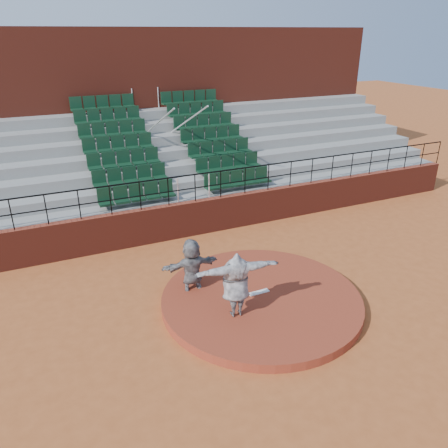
% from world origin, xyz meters
% --- Properties ---
extents(ground, '(90.00, 90.00, 0.00)m').
position_xyz_m(ground, '(0.00, 0.00, 0.00)').
color(ground, '#A95326').
rests_on(ground, ground).
extents(pitchers_mound, '(5.50, 5.50, 0.25)m').
position_xyz_m(pitchers_mound, '(0.00, 0.00, 0.12)').
color(pitchers_mound, maroon).
rests_on(pitchers_mound, ground).
extents(pitching_rubber, '(0.60, 0.15, 0.03)m').
position_xyz_m(pitching_rubber, '(0.00, 0.15, 0.27)').
color(pitching_rubber, white).
rests_on(pitching_rubber, pitchers_mound).
extents(boundary_wall, '(24.00, 0.30, 1.30)m').
position_xyz_m(boundary_wall, '(0.00, 5.00, 0.65)').
color(boundary_wall, maroon).
rests_on(boundary_wall, ground).
extents(wall_railing, '(24.04, 0.05, 1.03)m').
position_xyz_m(wall_railing, '(0.00, 5.00, 2.03)').
color(wall_railing, black).
rests_on(wall_railing, boundary_wall).
extents(seating_deck, '(24.00, 5.97, 4.63)m').
position_xyz_m(seating_deck, '(0.00, 8.65, 1.43)').
color(seating_deck, gray).
rests_on(seating_deck, ground).
extents(press_box_facade, '(24.00, 3.00, 7.10)m').
position_xyz_m(press_box_facade, '(0.00, 12.60, 3.55)').
color(press_box_facade, maroon).
rests_on(press_box_facade, ground).
extents(pitcher, '(2.24, 0.86, 1.77)m').
position_xyz_m(pitcher, '(-1.02, -0.47, 1.14)').
color(pitcher, black).
rests_on(pitcher, pitchers_mound).
extents(fielder, '(1.65, 0.56, 1.77)m').
position_xyz_m(fielder, '(-1.60, 1.15, 0.88)').
color(fielder, black).
rests_on(fielder, ground).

